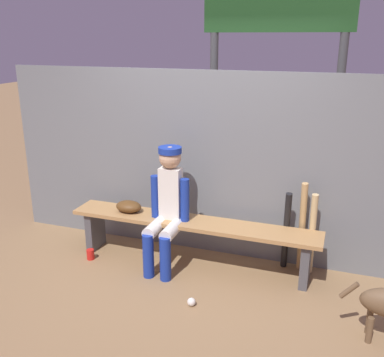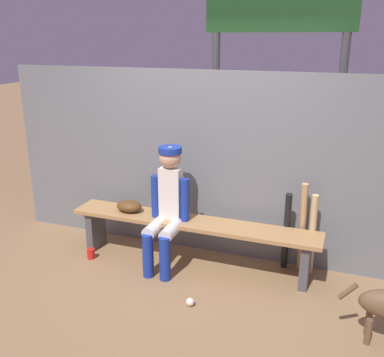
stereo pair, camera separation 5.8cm
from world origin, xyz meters
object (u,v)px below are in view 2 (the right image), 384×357
dugout_bench (192,230)px  player_seated (167,204)px  baseball (190,302)px  baseball_glove (129,206)px  bat_wood_tan (302,228)px  cup_on_bench (162,210)px  scoreboard (284,37)px  bat_aluminum_black (286,232)px  bat_wood_natural (312,235)px  cup_on_ground (91,254)px

dugout_bench → player_seated: bearing=-154.0°
player_seated → baseball: size_ratio=16.79×
baseball_glove → bat_wood_tan: (1.78, 0.25, -0.08)m
cup_on_bench → scoreboard: 2.45m
bat_aluminum_black → baseball_glove: bearing=-172.5°
bat_aluminum_black → bat_wood_natural: size_ratio=0.99×
baseball_glove → bat_wood_natural: (1.88, 0.21, -0.12)m
cup_on_ground → bat_wood_tan: bearing=13.6°
dugout_bench → baseball: (0.25, -0.71, -0.35)m
dugout_bench → cup_on_bench: bearing=174.9°
cup_on_ground → bat_wood_natural: bearing=12.0°
player_seated → bat_wood_natural: bearing=12.9°
baseball → cup_on_ground: size_ratio=0.67×
baseball_glove → cup_on_ground: baseball_glove is taller
baseball_glove → bat_wood_natural: 1.90m
bat_aluminum_black → cup_on_ground: 2.07m
dugout_bench → bat_wood_tan: 1.10m
player_seated → bat_wood_natural: 1.46m
cup_on_ground → scoreboard: size_ratio=0.03×
cup_on_bench → scoreboard: (0.92, 1.49, 1.72)m
cup_on_bench → baseball: bearing=-51.6°
bat_wood_tan → baseball: bearing=-130.6°
bat_wood_tan → cup_on_bench: (-1.41, -0.22, 0.07)m
player_seated → bat_wood_natural: (1.40, 0.32, -0.25)m
baseball → cup_on_bench: size_ratio=0.67×
baseball_glove → cup_on_ground: size_ratio=2.55×
player_seated → baseball_glove: size_ratio=4.44×
dugout_bench → scoreboard: size_ratio=0.79×
bat_wood_natural → cup_on_bench: 1.53m
dugout_bench → bat_wood_natural: size_ratio=3.04×
bat_wood_natural → bat_aluminum_black: bearing=178.3°
baseball_glove → bat_wood_natural: size_ratio=0.33×
cup_on_ground → cup_on_bench: bearing=22.5°
bat_wood_natural → player_seated: bearing=-167.1°
bat_aluminum_black → bat_wood_natural: bearing=-1.7°
baseball_glove → bat_wood_tan: bearing=8.0°
bat_wood_natural → scoreboard: bearing=114.5°
bat_aluminum_black → baseball: bearing=-126.1°
player_seated → cup_on_bench: bearing=128.4°
bat_aluminum_black → scoreboard: (-0.35, 1.30, 1.84)m
player_seated → cup_on_ground: 1.05m
cup_on_bench → scoreboard: scoreboard is taller
dugout_bench → cup_on_ground: (-1.06, -0.27, -0.33)m
scoreboard → cup_on_ground: bearing=-132.4°
baseball → scoreboard: (0.33, 2.23, 2.22)m
player_seated → cup_on_ground: bearing=-169.5°
baseball → scoreboard: 3.16m
player_seated → bat_wood_tan: bearing=15.6°
dugout_bench → baseball: dugout_bench is taller
bat_aluminum_black → bat_wood_tan: bat_wood_tan is taller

